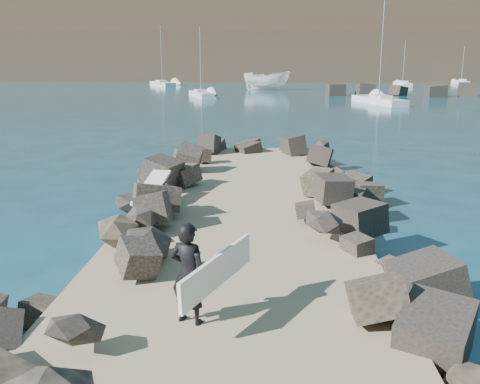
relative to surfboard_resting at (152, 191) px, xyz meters
The scene contains 13 objects.
ground 2.90m from the surfboard_resting, 17.36° to the right, with size 800.00×800.00×0.00m, color #0F384C.
jetty 3.89m from the surfboard_resting, 47.35° to the right, with size 6.00×26.00×0.60m, color #8C7759.
riprap_left 2.39m from the surfboard_resting, 97.73° to the right, with size 2.60×22.00×1.00m, color black.
riprap_right 5.98m from the surfboard_resting, 22.82° to the right, with size 2.60×22.00×1.00m, color black.
headland 160.39m from the surfboard_resting, 85.48° to the left, with size 360.00×140.00×32.00m, color #2D4919.
surfboard_resting is the anchor object (origin of this frame).
boat_imported 65.76m from the surfboard_resting, 87.55° to the left, with size 2.65×7.04×2.72m, color white.
surfer_with_board 7.07m from the surfboard_resting, 72.57° to the right, with size 1.28×1.87×1.65m.
sailboat_d 80.63m from the surfboard_resting, 71.80° to the left, with size 1.83×6.21×7.49m.
sailboat_c 44.68m from the surfboard_resting, 70.94° to the left, with size 4.42×8.87×10.32m.
sailboat_f 92.58m from the surfboard_resting, 66.16° to the left, with size 1.22×5.40×6.68m.
sailboat_e 77.72m from the surfboard_resting, 100.97° to the left, with size 5.72×8.17×9.94m.
sailboat_a 50.74m from the surfboard_resting, 95.64° to the left, with size 3.85×6.98×8.32m.
Camera 1 is at (0.69, -13.63, 4.70)m, focal length 40.00 mm.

